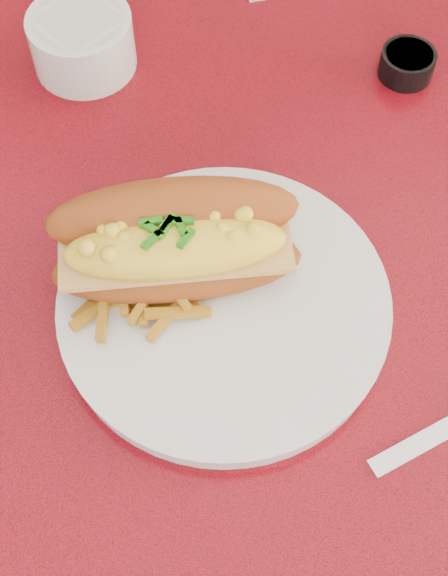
{
  "coord_description": "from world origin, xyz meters",
  "views": [
    {
      "loc": [
        -0.02,
        -0.39,
        1.35
      ],
      "look_at": [
        -0.01,
        -0.08,
        0.81
      ],
      "focal_mm": 50.0,
      "sensor_mm": 36.0,
      "label": 1
    }
  ],
  "objects_px": {
    "booth_bench_far": "(213,22)",
    "fork": "(269,239)",
    "mac_hoagie": "(175,242)",
    "diner_table": "(228,319)",
    "dinner_plate": "(224,306)",
    "gravy_ramekin": "(82,40)",
    "sauce_cup_right": "(407,63)"
  },
  "relations": [
    {
      "from": "booth_bench_far",
      "to": "fork",
      "type": "xyz_separation_m",
      "value": [
        0.03,
        -0.83,
        0.5
      ]
    },
    {
      "from": "mac_hoagie",
      "to": "fork",
      "type": "height_order",
      "value": "mac_hoagie"
    },
    {
      "from": "diner_table",
      "to": "booth_bench_far",
      "type": "relative_size",
      "value": 1.03
    },
    {
      "from": "dinner_plate",
      "to": "mac_hoagie",
      "type": "xyz_separation_m",
      "value": [
        -0.04,
        0.03,
        0.05
      ]
    },
    {
      "from": "dinner_plate",
      "to": "mac_hoagie",
      "type": "relative_size",
      "value": 1.63
    },
    {
      "from": "booth_bench_far",
      "to": "fork",
      "type": "distance_m",
      "value": 0.97
    },
    {
      "from": "diner_table",
      "to": "mac_hoagie",
      "type": "distance_m",
      "value": 0.23
    },
    {
      "from": "booth_bench_far",
      "to": "gravy_ramekin",
      "type": "height_order",
      "value": "booth_bench_far"
    },
    {
      "from": "dinner_plate",
      "to": "mac_hoagie",
      "type": "distance_m",
      "value": 0.07
    },
    {
      "from": "diner_table",
      "to": "dinner_plate",
      "type": "distance_m",
      "value": 0.19
    },
    {
      "from": "mac_hoagie",
      "to": "sauce_cup_right",
      "type": "height_order",
      "value": "mac_hoagie"
    },
    {
      "from": "mac_hoagie",
      "to": "sauce_cup_right",
      "type": "xyz_separation_m",
      "value": [
        0.23,
        0.23,
        -0.04
      ]
    },
    {
      "from": "mac_hoagie",
      "to": "gravy_ramekin",
      "type": "xyz_separation_m",
      "value": [
        -0.09,
        0.25,
        -0.03
      ]
    },
    {
      "from": "mac_hoagie",
      "to": "fork",
      "type": "bearing_deg",
      "value": 13.71
    },
    {
      "from": "dinner_plate",
      "to": "mac_hoagie",
      "type": "height_order",
      "value": "mac_hoagie"
    },
    {
      "from": "diner_table",
      "to": "gravy_ramekin",
      "type": "xyz_separation_m",
      "value": [
        -0.14,
        0.21,
        0.19
      ]
    },
    {
      "from": "diner_table",
      "to": "fork",
      "type": "relative_size",
      "value": 10.25
    },
    {
      "from": "booth_bench_far",
      "to": "gravy_ramekin",
      "type": "relative_size",
      "value": 9.18
    },
    {
      "from": "diner_table",
      "to": "sauce_cup_right",
      "type": "bearing_deg",
      "value": 45.65
    },
    {
      "from": "dinner_plate",
      "to": "sauce_cup_right",
      "type": "relative_size",
      "value": 5.54
    },
    {
      "from": "diner_table",
      "to": "dinner_plate",
      "type": "bearing_deg",
      "value": -94.45
    },
    {
      "from": "booth_bench_far",
      "to": "dinner_plate",
      "type": "relative_size",
      "value": 3.56
    },
    {
      "from": "diner_table",
      "to": "fork",
      "type": "xyz_separation_m",
      "value": [
        0.03,
        -0.02,
        0.18
      ]
    },
    {
      "from": "fork",
      "to": "sauce_cup_right",
      "type": "bearing_deg",
      "value": -70.29
    },
    {
      "from": "booth_bench_far",
      "to": "sauce_cup_right",
      "type": "bearing_deg",
      "value": -73.81
    },
    {
      "from": "dinner_plate",
      "to": "fork",
      "type": "height_order",
      "value": "same"
    },
    {
      "from": "diner_table",
      "to": "mac_hoagie",
      "type": "xyz_separation_m",
      "value": [
        -0.04,
        -0.04,
        0.22
      ]
    },
    {
      "from": "gravy_ramekin",
      "to": "diner_table",
      "type": "bearing_deg",
      "value": -57.13
    },
    {
      "from": "diner_table",
      "to": "gravy_ramekin",
      "type": "distance_m",
      "value": 0.31
    },
    {
      "from": "fork",
      "to": "gravy_ramekin",
      "type": "distance_m",
      "value": 0.29
    },
    {
      "from": "gravy_ramekin",
      "to": "sauce_cup_right",
      "type": "xyz_separation_m",
      "value": [
        0.32,
        -0.02,
        -0.02
      ]
    },
    {
      "from": "booth_bench_far",
      "to": "gravy_ramekin",
      "type": "distance_m",
      "value": 0.8
    }
  ]
}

